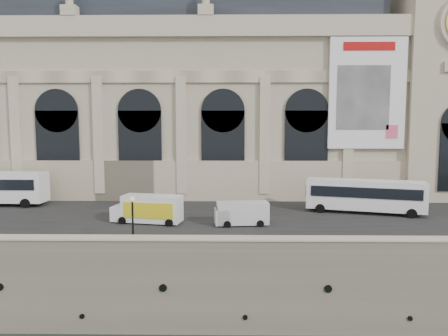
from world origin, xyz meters
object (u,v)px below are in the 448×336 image
object	(u,v)px
box_truck	(148,209)
bus_right	(365,195)
lamp_right	(133,223)
van_c	(239,214)

from	to	relation	value
box_truck	bus_right	bearing A→B (deg)	12.23
bus_right	box_truck	distance (m)	22.53
box_truck	lamp_right	bearing A→B (deg)	-87.52
box_truck	lamp_right	size ratio (longest dim) A/B	1.75
van_c	box_truck	distance (m)	8.69
bus_right	van_c	world-z (taller)	bus_right
bus_right	van_c	distance (m)	14.50
bus_right	lamp_right	world-z (taller)	lamp_right
van_c	lamp_right	world-z (taller)	lamp_right
bus_right	lamp_right	distance (m)	25.25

